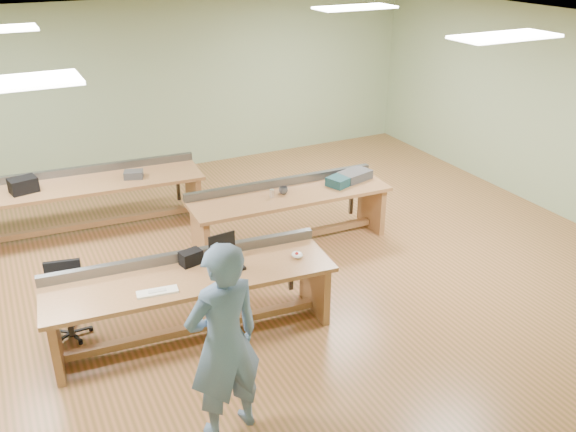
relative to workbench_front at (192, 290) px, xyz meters
The scene contains 22 objects.
floor 1.61m from the workbench_front, 46.93° to the left, with size 10.00×10.00×0.00m, color #9D613B.
ceiling 2.87m from the workbench_front, 46.93° to the left, with size 10.00×10.00×0.00m, color silver.
wall_back 5.29m from the workbench_front, 78.56° to the left, with size 10.00×0.04×3.00m, color #8EA77E.
wall_front 3.21m from the workbench_front, 70.37° to the right, with size 10.00×0.04×3.00m, color #8EA77E.
wall_right 6.20m from the workbench_front, 10.38° to the left, with size 0.04×8.00×3.00m, color #8EA77E.
fluor_panels 2.85m from the workbench_front, 46.93° to the left, with size 6.20×3.50×0.03m.
workbench_front is the anchor object (origin of this frame).
workbench_mid 2.40m from the workbench_front, 37.78° to the left, with size 2.82×0.85×0.86m.
workbench_back 3.18m from the workbench_front, 99.07° to the left, with size 3.27×1.09×0.86m.
person 1.52m from the workbench_front, 97.13° to the right, with size 0.67×0.44×1.85m, color slate.
laptop_base 0.45m from the workbench_front, ahead, with size 0.31×0.25×0.03m, color black.
laptop_screen 0.58m from the workbench_front, ahead, with size 0.31×0.01×0.24m, color black.
keyboard 0.50m from the workbench_front, 153.73° to the right, with size 0.40×0.13×0.02m, color white.
trackball_mouse 1.20m from the workbench_front, ahead, with size 0.12×0.14×0.06m, color white.
camera_bag 0.35m from the workbench_front, 69.54° to the left, with size 0.23×0.15×0.16m, color black.
task_chair 1.37m from the workbench_front, 153.60° to the left, with size 0.53×0.53×0.83m.
parts_bin_teal 3.03m from the workbench_front, 28.05° to the left, with size 0.36×0.27×0.13m, color #133840.
parts_bin_grey 3.33m from the workbench_front, 27.01° to the left, with size 0.46×0.29×0.13m, color #3A393C.
mug 2.35m from the workbench_front, 39.49° to the left, with size 0.12×0.12×0.10m, color #3A393C.
drinks_can 2.18m from the workbench_front, 41.86° to the left, with size 0.06×0.06×0.11m, color silver.
storage_box_back 3.42m from the workbench_front, 113.19° to the left, with size 0.35×0.25×0.20m, color black.
tray_back 3.00m from the workbench_front, 87.55° to the left, with size 0.27×0.20×0.11m, color #3A393C.
Camera 1 is at (-2.56, -6.46, 4.00)m, focal length 38.00 mm.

